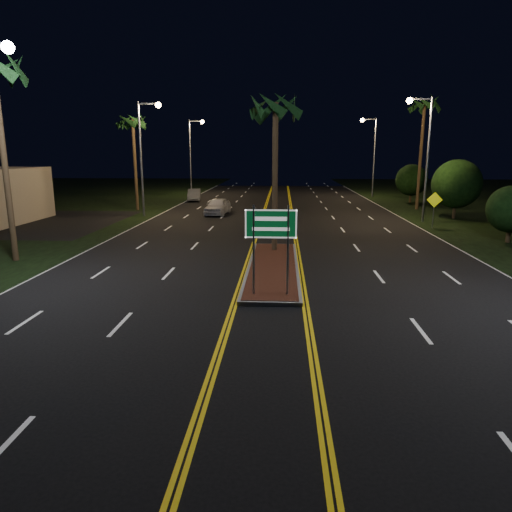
# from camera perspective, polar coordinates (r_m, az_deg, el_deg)

# --- Properties ---
(ground) EXTENTS (120.00, 120.00, 0.00)m
(ground) POSITION_cam_1_polar(r_m,az_deg,el_deg) (13.82, 1.49, -8.90)
(ground) COLOR black
(ground) RESTS_ON ground
(median_island) EXTENTS (2.25, 10.25, 0.17)m
(median_island) POSITION_cam_1_polar(r_m,az_deg,el_deg) (20.46, 2.12, -1.43)
(median_island) COLOR gray
(median_island) RESTS_ON ground
(highway_sign) EXTENTS (1.80, 0.08, 3.20)m
(highway_sign) POSITION_cam_1_polar(r_m,az_deg,el_deg) (15.87, 1.87, 2.98)
(highway_sign) COLOR gray
(highway_sign) RESTS_ON ground
(streetlight_left_mid) EXTENTS (1.91, 0.44, 9.00)m
(streetlight_left_mid) POSITION_cam_1_polar(r_m,az_deg,el_deg) (38.44, -13.70, 13.25)
(streetlight_left_mid) COLOR gray
(streetlight_left_mid) RESTS_ON ground
(streetlight_left_far) EXTENTS (1.91, 0.44, 9.00)m
(streetlight_left_far) POSITION_cam_1_polar(r_m,az_deg,el_deg) (57.89, -7.87, 13.21)
(streetlight_left_far) COLOR gray
(streetlight_left_far) RESTS_ON ground
(streetlight_right_mid) EXTENTS (1.91, 0.44, 9.00)m
(streetlight_right_mid) POSITION_cam_1_polar(r_m,az_deg,el_deg) (36.31, 20.19, 12.89)
(streetlight_right_mid) COLOR gray
(streetlight_right_mid) RESTS_ON ground
(streetlight_right_far) EXTENTS (1.91, 0.44, 9.00)m
(streetlight_right_far) POSITION_cam_1_polar(r_m,az_deg,el_deg) (55.78, 14.23, 12.97)
(streetlight_right_far) COLOR gray
(streetlight_right_far) RESTS_ON ground
(palm_median) EXTENTS (2.40, 2.40, 8.30)m
(palm_median) POSITION_cam_1_polar(r_m,az_deg,el_deg) (23.44, 2.46, 18.09)
(palm_median) COLOR #382819
(palm_median) RESTS_ON ground
(palm_left_far) EXTENTS (2.40, 2.40, 8.80)m
(palm_left_far) POSITION_cam_1_polar(r_m,az_deg,el_deg) (42.99, -15.16, 15.88)
(palm_left_far) COLOR #382819
(palm_left_far) RESTS_ON ground
(palm_right_far) EXTENTS (2.40, 2.40, 10.30)m
(palm_right_far) POSITION_cam_1_polar(r_m,az_deg,el_deg) (44.78, 20.32, 17.20)
(palm_right_far) COLOR #382819
(palm_right_far) RESTS_ON ground
(shrub_near) EXTENTS (2.70, 2.70, 3.30)m
(shrub_near) POSITION_cam_1_polar(r_m,az_deg,el_deg) (30.03, 29.29, 5.12)
(shrub_near) COLOR #382819
(shrub_near) RESTS_ON ground
(shrub_mid) EXTENTS (3.78, 3.78, 4.62)m
(shrub_mid) POSITION_cam_1_polar(r_m,az_deg,el_deg) (39.34, 23.80, 8.25)
(shrub_mid) COLOR #382819
(shrub_mid) RESTS_ON ground
(shrub_far) EXTENTS (3.24, 3.24, 3.96)m
(shrub_far) POSITION_cam_1_polar(r_m,az_deg,el_deg) (50.72, 18.87, 8.98)
(shrub_far) COLOR #382819
(shrub_far) RESTS_ON ground
(car_near) EXTENTS (2.59, 5.08, 1.63)m
(car_near) POSITION_cam_1_polar(r_m,az_deg,el_deg) (38.82, -4.82, 6.39)
(car_near) COLOR silver
(car_near) RESTS_ON ground
(car_far) EXTENTS (2.56, 4.66, 1.47)m
(car_far) POSITION_cam_1_polar(r_m,az_deg,el_deg) (50.57, -7.74, 7.71)
(car_far) COLOR #A1A5AA
(car_far) RESTS_ON ground
(warning_sign) EXTENTS (1.04, 0.12, 2.49)m
(warning_sign) POSITION_cam_1_polar(r_m,az_deg,el_deg) (33.73, 21.38, 5.97)
(warning_sign) COLOR gray
(warning_sign) RESTS_ON ground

